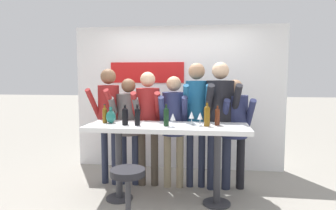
{
  "coord_description": "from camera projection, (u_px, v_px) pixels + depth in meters",
  "views": [
    {
      "loc": [
        0.5,
        -3.78,
        1.67
      ],
      "look_at": [
        0.0,
        0.1,
        1.28
      ],
      "focal_mm": 32.0,
      "sensor_mm": 36.0,
      "label": 1
    }
  ],
  "objects": [
    {
      "name": "tasting_table",
      "position": [
        167.0,
        137.0,
        3.88
      ],
      "size": [
        2.09,
        0.66,
        1.03
      ],
      "color": "white",
      "rests_on": "ground_plane"
    },
    {
      "name": "wine_bottle_5",
      "position": [
        125.0,
        115.0,
        3.85
      ],
      "size": [
        0.08,
        0.08,
        0.26
      ],
      "color": "black",
      "rests_on": "tasting_table"
    },
    {
      "name": "back_wall",
      "position": [
        178.0,
        98.0,
        5.33
      ],
      "size": [
        3.69,
        0.12,
        2.52
      ],
      "color": "white",
      "rests_on": "ground_plane"
    },
    {
      "name": "person_center",
      "position": [
        174.0,
        119.0,
        4.37
      ],
      "size": [
        0.42,
        0.53,
        1.65
      ],
      "rotation": [
        0.0,
        0.0,
        0.06
      ],
      "color": "gray",
      "rests_on": "ground_plane"
    },
    {
      "name": "person_far_right",
      "position": [
        235.0,
        122.0,
        4.32
      ],
      "size": [
        0.49,
        0.57,
        1.6
      ],
      "rotation": [
        0.0,
        0.0,
        0.15
      ],
      "color": "black",
      "rests_on": "ground_plane"
    },
    {
      "name": "ground_plane",
      "position": [
        167.0,
        201.0,
        3.96
      ],
      "size": [
        40.0,
        40.0,
        0.0
      ],
      "primitive_type": "plane",
      "color": "gray"
    },
    {
      "name": "decorative_vase",
      "position": [
        111.0,
        117.0,
        4.0
      ],
      "size": [
        0.13,
        0.13,
        0.22
      ],
      "color": "#1E665B",
      "rests_on": "tasting_table"
    },
    {
      "name": "person_right",
      "position": [
        220.0,
        112.0,
        4.28
      ],
      "size": [
        0.52,
        0.63,
        1.85
      ],
      "rotation": [
        0.0,
        0.0,
        0.15
      ],
      "color": "#23283D",
      "rests_on": "ground_plane"
    },
    {
      "name": "wine_glass_0",
      "position": [
        173.0,
        117.0,
        3.68
      ],
      "size": [
        0.07,
        0.07,
        0.18
      ],
      "color": "silver",
      "rests_on": "tasting_table"
    },
    {
      "name": "wine_bottle_0",
      "position": [
        207.0,
        115.0,
        3.76
      ],
      "size": [
        0.08,
        0.08,
        0.31
      ],
      "color": "brown",
      "rests_on": "tasting_table"
    },
    {
      "name": "wine_glass_2",
      "position": [
        192.0,
        115.0,
        3.85
      ],
      "size": [
        0.07,
        0.07,
        0.18
      ],
      "color": "silver",
      "rests_on": "tasting_table"
    },
    {
      "name": "wine_bottle_2",
      "position": [
        166.0,
        116.0,
        3.77
      ],
      "size": [
        0.07,
        0.07,
        0.28
      ],
      "color": "black",
      "rests_on": "tasting_table"
    },
    {
      "name": "person_center_right",
      "position": [
        196.0,
        110.0,
        4.37
      ],
      "size": [
        0.41,
        0.56,
        1.84
      ],
      "rotation": [
        0.0,
        0.0,
        0.07
      ],
      "color": "#23283D",
      "rests_on": "ground_plane"
    },
    {
      "name": "wine_glass_1",
      "position": [
        200.0,
        116.0,
        3.77
      ],
      "size": [
        0.07,
        0.07,
        0.18
      ],
      "color": "silver",
      "rests_on": "tasting_table"
    },
    {
      "name": "person_far_left",
      "position": [
        109.0,
        112.0,
        4.5
      ],
      "size": [
        0.45,
        0.57,
        1.76
      ],
      "rotation": [
        0.0,
        0.0,
        -0.2
      ],
      "color": "#23283D",
      "rests_on": "ground_plane"
    },
    {
      "name": "person_left",
      "position": [
        129.0,
        120.0,
        4.5
      ],
      "size": [
        0.45,
        0.53,
        1.62
      ],
      "rotation": [
        0.0,
        0.0,
        -0.02
      ],
      "color": "#23283D",
      "rests_on": "ground_plane"
    },
    {
      "name": "bar_stool",
      "position": [
        128.0,
        190.0,
        3.17
      ],
      "size": [
        0.39,
        0.39,
        0.68
      ],
      "color": "#333338",
      "rests_on": "ground_plane"
    },
    {
      "name": "wine_bottle_4",
      "position": [
        137.0,
        116.0,
        3.81
      ],
      "size": [
        0.07,
        0.07,
        0.27
      ],
      "color": "black",
      "rests_on": "tasting_table"
    },
    {
      "name": "person_center_left",
      "position": [
        148.0,
        116.0,
        4.45
      ],
      "size": [
        0.45,
        0.56,
        1.72
      ],
      "rotation": [
        0.0,
        0.0,
        0.08
      ],
      "color": "#473D33",
      "rests_on": "ground_plane"
    },
    {
      "name": "wine_bottle_1",
      "position": [
        105.0,
        114.0,
        4.03
      ],
      "size": [
        0.06,
        0.06,
        0.25
      ],
      "color": "brown",
      "rests_on": "tasting_table"
    },
    {
      "name": "wine_bottle_3",
      "position": [
        217.0,
        116.0,
        3.82
      ],
      "size": [
        0.06,
        0.06,
        0.27
      ],
      "color": "#4C1E0F",
      "rests_on": "tasting_table"
    }
  ]
}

